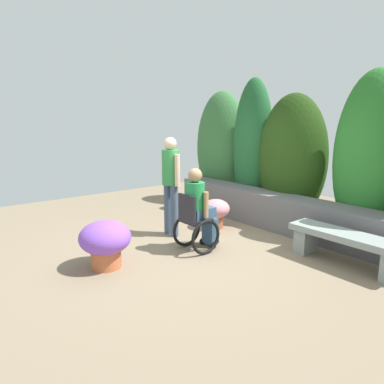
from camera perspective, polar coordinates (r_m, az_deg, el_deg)
ground_plane at (r=5.71m, az=2.23°, el=-9.26°), size 10.29×10.29×0.00m
stone_retaining_wall at (r=6.86m, az=13.62°, el=-3.07°), size 5.07×0.56×0.67m
hedge_backdrop at (r=7.36m, az=15.27°, el=6.16°), size 5.73×1.14×2.95m
stone_bench at (r=5.44m, az=24.10°, el=-7.78°), size 1.65×0.45×0.48m
person_in_wheelchair at (r=5.47m, az=0.96°, el=-3.36°), size 0.53×0.66×1.33m
person_standing_companion at (r=6.11m, az=-3.54°, el=2.05°), size 0.49×0.30×1.76m
flower_pot_purple_near at (r=6.67m, az=3.97°, el=-3.12°), size 0.53×0.53×0.57m
flower_pot_terracotta_by_wall at (r=5.03m, az=-14.12°, el=-7.87°), size 0.72×0.72×0.68m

